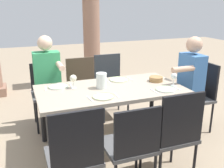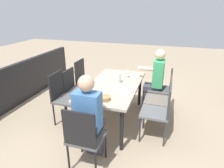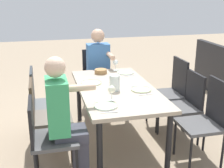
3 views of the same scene
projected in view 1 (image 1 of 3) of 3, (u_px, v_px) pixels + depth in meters
ground_plane at (111, 144)px, 3.26m from camera, size 16.00×16.00×0.00m
dining_table at (110, 94)px, 3.06m from camera, size 1.69×0.88×0.74m
chair_west_north at (48, 89)px, 3.65m from camera, size 0.44×0.44×0.88m
chair_west_south at (75, 153)px, 2.11m from camera, size 0.44×0.44×0.94m
chair_mid_north at (83, 85)px, 3.82m from camera, size 0.44×0.44×0.91m
chair_mid_south at (131, 143)px, 2.29m from camera, size 0.44×0.44×0.88m
chair_east_north at (110, 81)px, 3.97m from camera, size 0.44×0.44×0.94m
chair_east_south at (174, 132)px, 2.42m from camera, size 0.44×0.44×0.96m
chair_head_east at (198, 92)px, 3.52m from camera, size 0.44×0.44×0.93m
diner_woman_green at (49, 82)px, 3.44m from camera, size 0.35×0.49×1.29m
diner_man_white at (187, 83)px, 3.40m from camera, size 0.49×0.35×1.29m
stone_column_centre at (91, 20)px, 5.22m from camera, size 0.44×0.44×2.73m
plate_0 at (58, 87)px, 3.07m from camera, size 0.24×0.24×0.02m
wine_glass_0 at (73, 79)px, 3.00m from camera, size 0.08×0.08×0.16m
fork_0 at (46, 88)px, 3.02m from camera, size 0.03×0.17×0.01m
spoon_0 at (71, 86)px, 3.12m from camera, size 0.02×0.17×0.01m
plate_1 at (103, 97)px, 2.75m from camera, size 0.23×0.23×0.02m
fork_1 at (90, 99)px, 2.70m from camera, size 0.03×0.17×0.01m
spoon_1 at (117, 95)px, 2.80m from camera, size 0.03×0.17×0.01m
plate_2 at (119, 80)px, 3.34m from camera, size 0.25×0.25×0.02m
fork_2 at (108, 81)px, 3.29m from camera, size 0.02×0.17×0.01m
spoon_2 at (130, 79)px, 3.39m from camera, size 0.02×0.17×0.01m
plate_3 at (166, 89)px, 2.97m from camera, size 0.24×0.24×0.02m
wine_glass_3 at (174, 77)px, 3.09m from camera, size 0.07×0.07×0.16m
fork_3 at (154, 91)px, 2.93m from camera, size 0.02×0.17×0.01m
spoon_3 at (177, 88)px, 3.03m from camera, size 0.02×0.17×0.01m
water_pitcher at (101, 81)px, 3.02m from camera, size 0.12×0.12×0.18m
bread_basket at (156, 79)px, 3.29m from camera, size 0.17×0.17×0.06m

